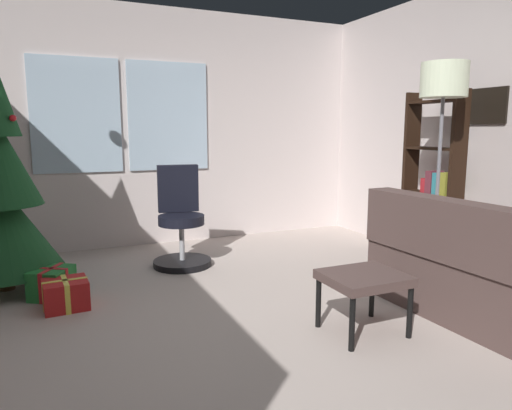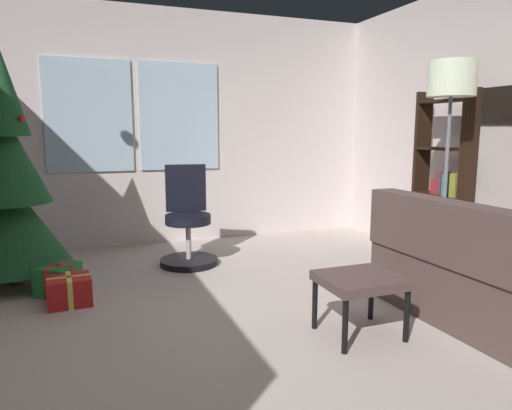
{
  "view_description": "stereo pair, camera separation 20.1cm",
  "coord_description": "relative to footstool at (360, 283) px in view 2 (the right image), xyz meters",
  "views": [
    {
      "loc": [
        -1.16,
        -2.52,
        1.31
      ],
      "look_at": [
        0.23,
        0.61,
        0.76
      ],
      "focal_mm": 32.83,
      "sensor_mm": 36.0,
      "label": 1
    },
    {
      "loc": [
        -0.98,
        -2.6,
        1.31
      ],
      "look_at": [
        0.23,
        0.61,
        0.76
      ],
      "focal_mm": 32.83,
      "sensor_mm": 36.0,
      "label": 2
    }
  ],
  "objects": [
    {
      "name": "ground_plane",
      "position": [
        -0.65,
        0.16,
        -0.39
      ],
      "size": [
        4.89,
        5.62,
        0.1
      ],
      "primitive_type": "cube",
      "color": "#BDADA4"
    },
    {
      "name": "gift_box_red",
      "position": [
        -1.75,
        1.24,
        -0.24
      ],
      "size": [
        0.33,
        0.31,
        0.22
      ],
      "color": "red",
      "rests_on": "ground_plane"
    },
    {
      "name": "wall_back_with_windows",
      "position": [
        -0.67,
        3.02,
        0.99
      ],
      "size": [
        4.89,
        0.12,
        2.65
      ],
      "color": "silver",
      "rests_on": "ground_plane"
    },
    {
      "name": "holiday_tree",
      "position": [
        -2.19,
        1.88,
        0.48
      ],
      "size": [
        0.92,
        0.92,
        2.46
      ],
      "color": "#4C331E",
      "rests_on": "ground_plane"
    },
    {
      "name": "footstool",
      "position": [
        0.0,
        0.0,
        0.0
      ],
      "size": [
        0.5,
        0.44,
        0.4
      ],
      "color": "#503D39",
      "rests_on": "ground_plane"
    },
    {
      "name": "bookshelf",
      "position": [
        1.58,
        1.04,
        0.41
      ],
      "size": [
        0.18,
        0.64,
        1.67
      ],
      "color": "black",
      "rests_on": "ground_plane"
    },
    {
      "name": "office_chair",
      "position": [
        -0.67,
        2.01,
        0.03
      ],
      "size": [
        0.56,
        0.56,
        0.97
      ],
      "color": "black",
      "rests_on": "ground_plane"
    },
    {
      "name": "floor_lamp",
      "position": [
        1.18,
        0.59,
        1.25
      ],
      "size": [
        0.38,
        0.38,
        1.85
      ],
      "color": "slate",
      "rests_on": "ground_plane"
    },
    {
      "name": "gift_box_green",
      "position": [
        -1.84,
        1.53,
        -0.23
      ],
      "size": [
        0.38,
        0.4,
        0.24
      ],
      "color": "#1E722D",
      "rests_on": "ground_plane"
    }
  ]
}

